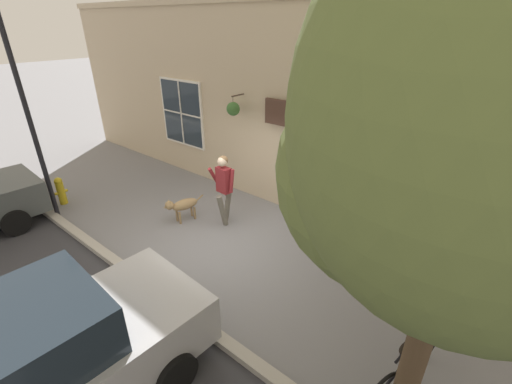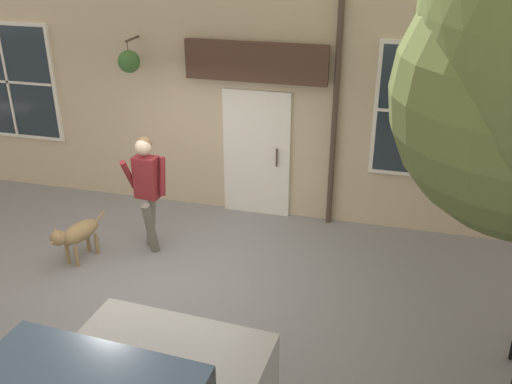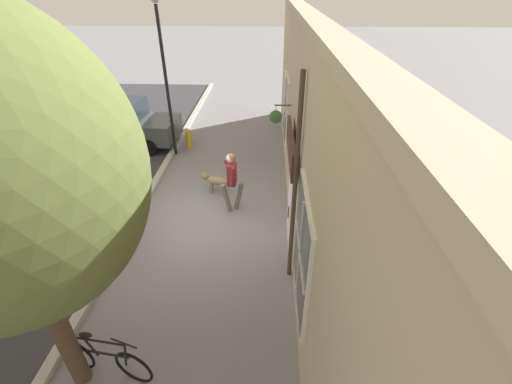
% 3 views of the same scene
% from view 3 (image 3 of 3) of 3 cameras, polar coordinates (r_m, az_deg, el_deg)
% --- Properties ---
extents(ground_plane, '(90.00, 90.00, 0.00)m').
position_cam_3_polar(ground_plane, '(9.46, -7.97, -4.64)').
color(ground_plane, gray).
extents(curb_and_road, '(10.10, 28.00, 0.12)m').
position_cam_3_polar(curb_and_road, '(11.92, -36.91, -3.03)').
color(curb_and_road, '#B2ADA3').
rests_on(curb_and_road, ground_plane).
extents(storefront_facade, '(0.95, 18.00, 5.05)m').
position_cam_3_polar(storefront_facade, '(8.09, 7.43, 9.41)').
color(storefront_facade, '#C6B293').
rests_on(storefront_facade, ground_plane).
extents(pedestrian_walking, '(0.64, 0.57, 1.76)m').
position_cam_3_polar(pedestrian_walking, '(9.23, -4.06, 2.53)').
color(pedestrian_walking, '#6B665B').
rests_on(pedestrian_walking, ground_plane).
extents(dog_on_leash, '(1.06, 0.44, 0.68)m').
position_cam_3_polar(dog_on_leash, '(10.36, -6.81, 1.92)').
color(dog_on_leash, '#997A51').
rests_on(dog_on_leash, ground_plane).
extents(leaning_bicycle, '(1.70, 0.46, 1.00)m').
position_cam_3_polar(leaning_bicycle, '(6.62, -23.94, -24.06)').
color(leaning_bicycle, black).
rests_on(leaning_bicycle, ground_plane).
extents(parked_car_nearest_curb, '(4.40, 2.13, 1.75)m').
position_cam_3_polar(parked_car_nearest_curb, '(14.41, -21.84, 10.61)').
color(parked_car_nearest_curb, '#474C4C').
rests_on(parked_car_nearest_curb, ground_plane).
extents(parked_car_mid_block, '(4.40, 2.13, 1.75)m').
position_cam_3_polar(parked_car_mid_block, '(9.90, -34.54, -2.71)').
color(parked_car_mid_block, '#B7B7BC').
rests_on(parked_car_mid_block, ground_plane).
extents(street_lamp, '(0.32, 0.32, 5.30)m').
position_cam_3_polar(street_lamp, '(12.27, -15.24, 20.76)').
color(street_lamp, black).
rests_on(street_lamp, ground_plane).
extents(fire_hydrant, '(0.34, 0.20, 0.77)m').
position_cam_3_polar(fire_hydrant, '(13.54, -11.16, 8.79)').
color(fire_hydrant, gold).
rests_on(fire_hydrant, ground_plane).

